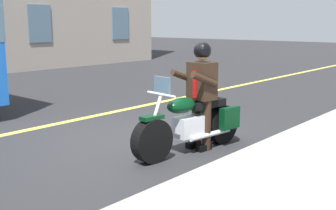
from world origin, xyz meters
TOP-DOWN VIEW (x-y plane):
  - ground_plane at (0.00, 0.00)m, footprint 80.00×80.00m
  - lane_center_stripe at (0.00, -2.00)m, footprint 60.00×0.16m
  - motorcycle_main at (-0.12, 1.19)m, footprint 2.22×0.76m
  - rider_main at (-0.31, 1.21)m, footprint 0.67×0.60m

SIDE VIEW (x-z plane):
  - ground_plane at x=0.00m, z-range 0.00..0.00m
  - lane_center_stripe at x=0.00m, z-range 0.00..0.01m
  - motorcycle_main at x=-0.12m, z-range -0.18..1.08m
  - rider_main at x=-0.31m, z-range 0.17..1.91m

